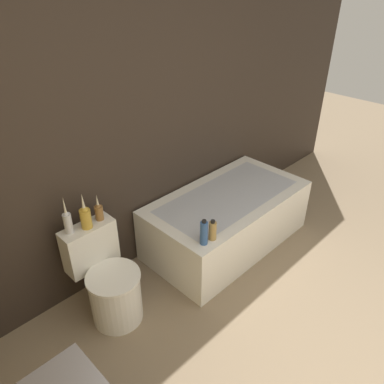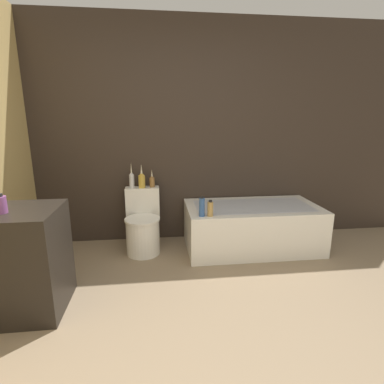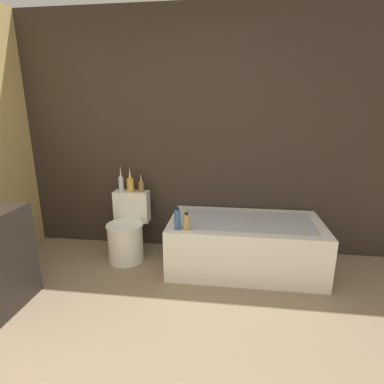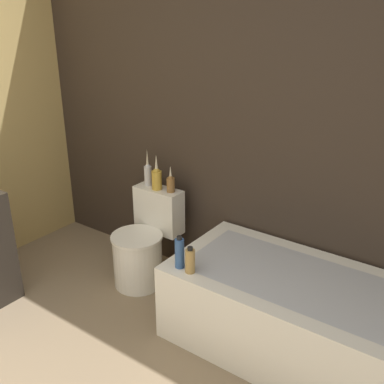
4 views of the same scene
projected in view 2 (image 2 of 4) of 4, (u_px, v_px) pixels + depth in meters
wall_back_tiled at (179, 134)px, 3.56m from camera, size 6.40×0.06×2.60m
bathtub at (252, 226)px, 3.47m from camera, size 1.51×0.80×0.51m
toilet at (143, 226)px, 3.37m from camera, size 0.39×0.54×0.70m
vanity_counter at (19, 261)px, 2.30m from camera, size 0.64×0.58×0.82m
soap_bottle_glass at (0, 204)px, 2.12m from camera, size 0.08×0.08×0.14m
vase_gold at (132, 179)px, 3.44m from camera, size 0.06×0.06×0.28m
vase_silver at (142, 180)px, 3.42m from camera, size 0.08×0.08×0.27m
vase_bronze at (152, 181)px, 3.46m from camera, size 0.06×0.06×0.21m
shampoo_bottle_tall at (202, 207)px, 3.03m from camera, size 0.06×0.06×0.21m
shampoo_bottle_short at (210, 209)px, 3.03m from camera, size 0.06×0.06×0.17m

